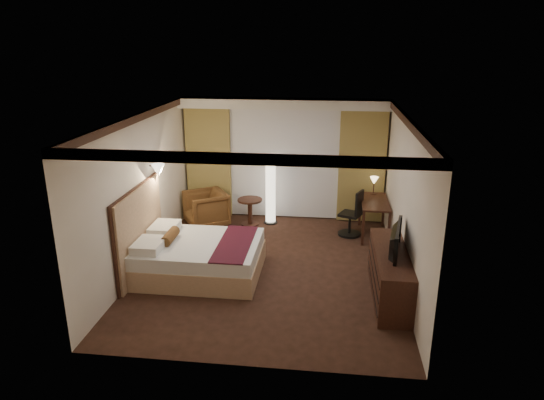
# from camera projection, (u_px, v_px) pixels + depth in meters

# --- Properties ---
(floor) EXTENTS (4.50, 5.50, 0.01)m
(floor) POSITION_uv_depth(u_px,v_px,m) (269.00, 268.00, 8.64)
(floor) COLOR black
(floor) RESTS_ON ground
(ceiling) EXTENTS (4.50, 5.50, 0.01)m
(ceiling) POSITION_uv_depth(u_px,v_px,m) (269.00, 116.00, 7.79)
(ceiling) COLOR white
(ceiling) RESTS_ON back_wall
(back_wall) EXTENTS (4.50, 0.02, 2.70)m
(back_wall) POSITION_uv_depth(u_px,v_px,m) (285.00, 159.00, 10.81)
(back_wall) COLOR beige
(back_wall) RESTS_ON floor
(left_wall) EXTENTS (0.02, 5.50, 2.70)m
(left_wall) POSITION_uv_depth(u_px,v_px,m) (142.00, 191.00, 8.47)
(left_wall) COLOR beige
(left_wall) RESTS_ON floor
(right_wall) EXTENTS (0.02, 5.50, 2.70)m
(right_wall) POSITION_uv_depth(u_px,v_px,m) (405.00, 201.00, 7.96)
(right_wall) COLOR beige
(right_wall) RESTS_ON floor
(crown_molding) EXTENTS (4.50, 5.50, 0.12)m
(crown_molding) POSITION_uv_depth(u_px,v_px,m) (269.00, 120.00, 7.81)
(crown_molding) COLOR black
(crown_molding) RESTS_ON ceiling
(soffit) EXTENTS (4.50, 0.50, 0.20)m
(soffit) POSITION_uv_depth(u_px,v_px,m) (284.00, 104.00, 10.18)
(soffit) COLOR white
(soffit) RESTS_ON ceiling
(curtain_sheer) EXTENTS (2.48, 0.04, 2.45)m
(curtain_sheer) POSITION_uv_depth(u_px,v_px,m) (284.00, 164.00, 10.77)
(curtain_sheer) COLOR silver
(curtain_sheer) RESTS_ON back_wall
(curtain_left_drape) EXTENTS (1.00, 0.14, 2.45)m
(curtain_left_drape) POSITION_uv_depth(u_px,v_px,m) (209.00, 162.00, 10.90)
(curtain_left_drape) COLOR #A18D49
(curtain_left_drape) RESTS_ON back_wall
(curtain_right_drape) EXTENTS (1.00, 0.14, 2.45)m
(curtain_right_drape) POSITION_uv_depth(u_px,v_px,m) (362.00, 167.00, 10.52)
(curtain_right_drape) COLOR #A18D49
(curtain_right_drape) RESTS_ON back_wall
(wall_sconce) EXTENTS (0.24, 0.24, 0.24)m
(wall_sconce) POSITION_uv_depth(u_px,v_px,m) (158.00, 170.00, 8.80)
(wall_sconce) COLOR white
(wall_sconce) RESTS_ON left_wall
(bed) EXTENTS (2.06, 1.61, 0.60)m
(bed) POSITION_uv_depth(u_px,v_px,m) (200.00, 258.00, 8.35)
(bed) COLOR white
(bed) RESTS_ON floor
(headboard) EXTENTS (0.12, 1.91, 1.50)m
(headboard) POSITION_uv_depth(u_px,v_px,m) (140.00, 231.00, 8.33)
(headboard) COLOR tan
(headboard) RESTS_ON floor
(armchair) EXTENTS (1.10, 1.11, 0.85)m
(armchair) POSITION_uv_depth(u_px,v_px,m) (206.00, 207.00, 10.50)
(armchair) COLOR #553419
(armchair) RESTS_ON floor
(side_table) EXTENTS (0.54, 0.54, 0.59)m
(side_table) POSITION_uv_depth(u_px,v_px,m) (250.00, 212.00, 10.59)
(side_table) COLOR black
(side_table) RESTS_ON floor
(floor_lamp) EXTENTS (0.29, 0.29, 1.38)m
(floor_lamp) POSITION_uv_depth(u_px,v_px,m) (271.00, 193.00, 10.57)
(floor_lamp) COLOR white
(floor_lamp) RESTS_ON floor
(desk) EXTENTS (0.55, 1.22, 0.75)m
(desk) POSITION_uv_depth(u_px,v_px,m) (374.00, 218.00, 10.00)
(desk) COLOR black
(desk) RESTS_ON floor
(desk_lamp) EXTENTS (0.18, 0.18, 0.34)m
(desk_lamp) POSITION_uv_depth(u_px,v_px,m) (374.00, 186.00, 10.26)
(desk_lamp) COLOR #FFD899
(desk_lamp) RESTS_ON desk
(office_chair) EXTENTS (0.62, 0.62, 0.98)m
(office_chair) POSITION_uv_depth(u_px,v_px,m) (350.00, 213.00, 9.97)
(office_chair) COLOR black
(office_chair) RESTS_ON floor
(dresser) EXTENTS (0.50, 1.96, 0.76)m
(dresser) POSITION_uv_depth(u_px,v_px,m) (390.00, 274.00, 7.59)
(dresser) COLOR black
(dresser) RESTS_ON floor
(television) EXTENTS (0.77, 1.12, 0.13)m
(television) POSITION_uv_depth(u_px,v_px,m) (391.00, 234.00, 7.39)
(television) COLOR black
(television) RESTS_ON dresser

